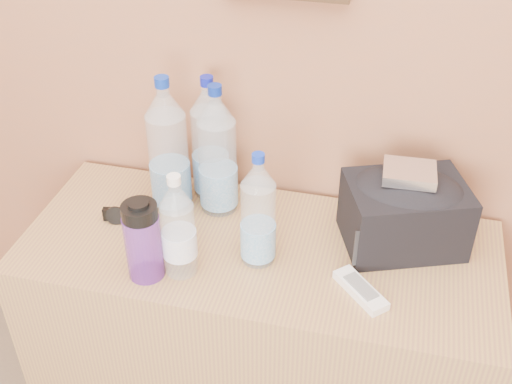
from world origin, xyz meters
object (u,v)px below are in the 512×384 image
pet_large_a (168,152)px  toiletry_bag (405,211)px  dresser (258,346)px  pet_small (178,231)px  pet_large_b (210,144)px  foil_packet (409,173)px  pet_large_c (218,157)px  ac_remote (361,290)px  pet_large_d (258,215)px  sunglasses (129,215)px  nalgene_bottle (143,240)px

pet_large_a → toiletry_bag: bearing=-1.1°
dresser → toiletry_bag: toiletry_bag is taller
dresser → pet_small: bearing=-140.7°
toiletry_bag → dresser: bearing=175.6°
toiletry_bag → pet_large_b: bearing=148.8°
pet_large_a → foil_packet: pet_large_a is taller
pet_large_c → ac_remote: pet_large_c is taller
pet_large_d → sunglasses: (-0.36, 0.06, -0.11)m
pet_large_a → ac_remote: bearing=-22.6°
pet_small → pet_large_b: bearing=94.3°
dresser → pet_large_d: 0.50m
pet_large_b → pet_large_a: bearing=-136.2°
nalgene_bottle → sunglasses: 0.23m
dresser → sunglasses: 0.52m
pet_small → pet_large_c: bearing=86.5°
pet_large_b → pet_large_c: (0.04, -0.06, 0.00)m
pet_large_c → foil_packet: 0.47m
pet_large_a → nalgene_bottle: bearing=-82.7°
dresser → pet_large_c: (-0.14, 0.13, 0.52)m
pet_large_c → toiletry_bag: 0.48m
dresser → toiletry_bag: 0.58m
nalgene_bottle → foil_packet: foil_packet is taller
pet_large_b → pet_large_d: 0.30m
pet_small → sunglasses: (-0.19, 0.15, -0.10)m
dresser → pet_large_a: 0.60m
pet_small → sunglasses: 0.26m
pet_large_b → foil_packet: bearing=-9.9°
nalgene_bottle → ac_remote: size_ratio=1.40×
pet_large_c → nalgene_bottle: (-0.09, -0.29, -0.06)m
pet_large_a → ac_remote: 0.59m
pet_large_c → nalgene_bottle: size_ratio=1.72×
dresser → toiletry_bag: (0.34, 0.10, 0.46)m
pet_small → nalgene_bottle: pet_small is taller
nalgene_bottle → dresser: bearing=34.9°
dresser → sunglasses: (-0.35, 0.02, 0.38)m
dresser → sunglasses: size_ratio=8.69×
pet_large_b → pet_small: bearing=-85.7°
nalgene_bottle → foil_packet: size_ratio=1.71×
nalgene_bottle → toiletry_bag: (0.57, 0.26, -0.01)m
pet_large_c → foil_packet: (0.47, -0.03, 0.04)m
dresser → foil_packet: 0.67m
pet_large_d → nalgene_bottle: 0.27m
pet_large_c → dresser: bearing=-43.4°
pet_large_b → pet_large_c: size_ratio=0.97×
toiletry_bag → sunglasses: bearing=165.7°
sunglasses → pet_large_a: bearing=36.6°
dresser → pet_large_c: size_ratio=3.31×
nalgene_bottle → ac_remote: bearing=6.2°
dresser → toiletry_bag: size_ratio=4.24×
ac_remote → pet_large_b: bearing=-168.2°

